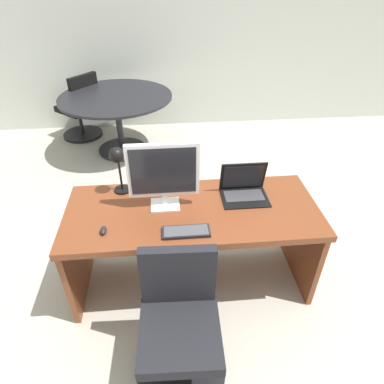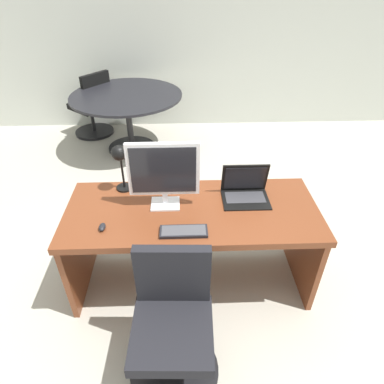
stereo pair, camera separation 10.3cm
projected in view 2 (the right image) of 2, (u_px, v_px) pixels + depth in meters
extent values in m
plane|color=#B7B2A3|center=(188.00, 180.00, 3.96)|extent=(12.00, 12.00, 0.00)
cube|color=silver|center=(184.00, 26.00, 4.54)|extent=(10.00, 0.10, 2.80)
cube|color=brown|center=(192.00, 212.00, 2.33)|extent=(1.76, 0.73, 0.05)
cube|color=brown|center=(78.00, 253.00, 2.51)|extent=(0.04, 0.64, 0.69)
cube|color=brown|center=(304.00, 247.00, 2.56)|extent=(0.04, 0.64, 0.69)
cube|color=brown|center=(191.00, 223.00, 2.74)|extent=(1.55, 0.02, 0.48)
cube|color=silver|center=(165.00, 204.00, 2.35)|extent=(0.20, 0.16, 0.01)
cube|color=silver|center=(165.00, 197.00, 2.33)|extent=(0.04, 0.02, 0.09)
cube|color=silver|center=(163.00, 169.00, 2.19)|extent=(0.48, 0.04, 0.38)
cube|color=black|center=(163.00, 171.00, 2.17)|extent=(0.43, 0.00, 0.34)
cube|color=black|center=(245.00, 199.00, 2.40)|extent=(0.33, 0.25, 0.01)
cube|color=#38383D|center=(245.00, 197.00, 2.41)|extent=(0.28, 0.14, 0.00)
cube|color=black|center=(245.00, 177.00, 2.41)|extent=(0.33, 0.06, 0.24)
cube|color=black|center=(245.00, 178.00, 2.40)|extent=(0.29, 0.04, 0.20)
cube|color=black|center=(184.00, 232.00, 2.11)|extent=(0.30, 0.11, 0.02)
cube|color=#47474C|center=(184.00, 230.00, 2.10)|extent=(0.28, 0.10, 0.00)
ellipsoid|color=black|center=(102.00, 227.00, 2.13)|extent=(0.04, 0.08, 0.03)
cylinder|color=black|center=(125.00, 187.00, 2.52)|extent=(0.12, 0.12, 0.01)
cylinder|color=black|center=(122.00, 172.00, 2.43)|extent=(0.02, 0.02, 0.26)
sphere|color=black|center=(119.00, 153.00, 2.31)|extent=(0.11, 0.11, 0.11)
cylinder|color=black|center=(174.00, 370.00, 2.12)|extent=(0.56, 0.56, 0.04)
cylinder|color=black|center=(173.00, 354.00, 2.01)|extent=(0.05, 0.05, 0.35)
cube|color=black|center=(172.00, 333.00, 1.88)|extent=(0.48, 0.48, 0.08)
cube|color=black|center=(173.00, 274.00, 1.92)|extent=(0.44, 0.08, 0.41)
cylinder|color=black|center=(132.00, 147.00, 4.60)|extent=(0.63, 0.63, 0.04)
cylinder|color=black|center=(129.00, 122.00, 4.39)|extent=(0.08, 0.08, 0.69)
cylinder|color=black|center=(126.00, 95.00, 4.18)|extent=(1.40, 1.40, 0.03)
cylinder|color=black|center=(95.00, 132.00, 5.01)|extent=(0.56, 0.56, 0.04)
cylinder|color=black|center=(93.00, 119.00, 4.90)|extent=(0.05, 0.05, 0.35)
cube|color=black|center=(90.00, 105.00, 4.78)|extent=(0.65, 0.65, 0.08)
cube|color=black|center=(97.00, 90.00, 4.52)|extent=(0.33, 0.37, 0.45)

